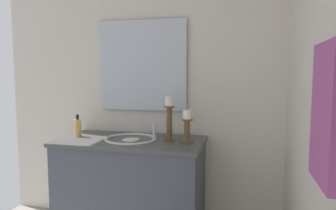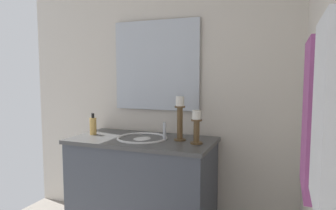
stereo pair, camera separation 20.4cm
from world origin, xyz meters
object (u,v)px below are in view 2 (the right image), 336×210
object	(u,v)px
mirror	(156,65)
towel_center	(325,115)
vanity_cabinet	(143,188)
sink_basin	(142,143)
towel_bar	(327,38)
soap_bottle	(93,126)
candle_holder_short	(180,117)
towel_near_vanity	(310,116)
candle_holder_tall	(197,126)

from	to	relation	value
mirror	towel_center	distance (m)	2.06
vanity_cabinet	sink_basin	world-z (taller)	sink_basin
sink_basin	towel_bar	size ratio (longest dim) A/B	0.51
towel_bar	vanity_cabinet	bearing A→B (deg)	-137.87
vanity_cabinet	soap_bottle	distance (m)	0.66
vanity_cabinet	soap_bottle	bearing A→B (deg)	-90.18
mirror	towel_bar	world-z (taller)	mirror
candle_holder_short	mirror	bearing A→B (deg)	-128.44
sink_basin	mirror	xyz separation A→B (m)	(-0.28, -0.00, 0.62)
soap_bottle	towel_bar	xyz separation A→B (m)	(1.25, 1.59, 0.51)
mirror	soap_bottle	world-z (taller)	mirror
mirror	towel_bar	xyz separation A→B (m)	(1.53, 1.13, 0.01)
sink_basin	mirror	size ratio (longest dim) A/B	0.52
towel_center	towel_bar	bearing A→B (deg)	174.81
candle_holder_short	towel_near_vanity	distance (m)	1.38
mirror	towel_near_vanity	xyz separation A→B (m)	(1.33, 1.11, -0.22)
mirror	towel_near_vanity	distance (m)	1.75
candle_holder_tall	towel_near_vanity	size ratio (longest dim) A/B	0.50
sink_basin	towel_center	distance (m)	1.88
candle_holder_short	towel_center	world-z (taller)	towel_center
vanity_cabinet	soap_bottle	world-z (taller)	soap_bottle
mirror	towel_center	xyz separation A→B (m)	(1.73, 1.11, -0.16)
towel_center	candle_holder_tall	bearing A→B (deg)	-155.01
candle_holder_tall	candle_holder_short	distance (m)	0.17
candle_holder_tall	vanity_cabinet	bearing A→B (deg)	-92.75
candle_holder_short	soap_bottle	bearing A→B (deg)	-86.84
vanity_cabinet	candle_holder_tall	distance (m)	0.69
sink_basin	candle_holder_tall	world-z (taller)	candle_holder_tall
soap_bottle	candle_holder_tall	bearing A→B (deg)	88.55
towel_bar	candle_holder_short	bearing A→B (deg)	-147.23
soap_bottle	towel_bar	distance (m)	2.09
vanity_cabinet	candle_holder_tall	size ratio (longest dim) A/B	4.64
mirror	vanity_cabinet	bearing A→B (deg)	-0.01
vanity_cabinet	candle_holder_tall	world-z (taller)	candle_holder_tall
candle_holder_tall	towel_near_vanity	bearing A→B (deg)	32.83
sink_basin	towel_center	xyz separation A→B (m)	(1.45, 1.11, 0.45)
mirror	soap_bottle	size ratio (longest dim) A/B	4.27
vanity_cabinet	mirror	world-z (taller)	mirror
candle_holder_tall	towel_bar	distance (m)	1.48
mirror	sink_basin	bearing A→B (deg)	0.20
vanity_cabinet	towel_center	world-z (taller)	towel_center
candle_holder_tall	sink_basin	bearing A→B (deg)	-92.76
candle_holder_tall	candle_holder_short	size ratio (longest dim) A/B	0.73
vanity_cabinet	candle_holder_short	xyz separation A→B (m)	(-0.04, 0.30, 0.58)
mirror	candle_holder_short	world-z (taller)	mirror
mirror	towel_bar	bearing A→B (deg)	36.46
mirror	towel_near_vanity	world-z (taller)	mirror
candle_holder_short	towel_near_vanity	world-z (taller)	towel_near_vanity
sink_basin	towel_bar	xyz separation A→B (m)	(1.25, 1.13, 0.63)
candle_holder_short	towel_bar	distance (m)	1.59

